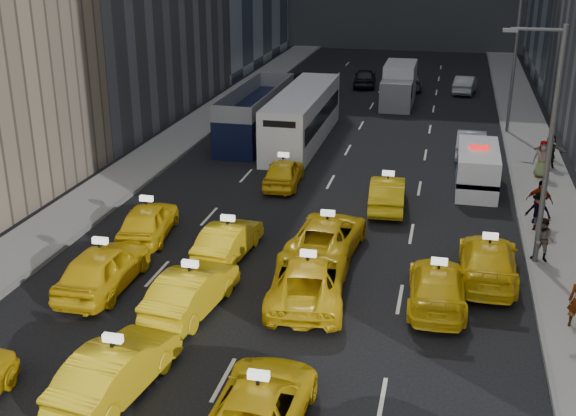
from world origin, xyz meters
name	(u,v)px	position (x,y,z in m)	size (l,w,h in m)	color
sidewalk_west	(173,142)	(-10.50, 25.00, 0.07)	(3.00, 90.00, 0.15)	gray
sidewalk_east	(536,166)	(10.50, 25.00, 0.07)	(3.00, 90.00, 0.15)	gray
curb_west	(196,144)	(-9.05, 25.00, 0.09)	(0.15, 90.00, 0.18)	slate
curb_east	(509,164)	(9.05, 25.00, 0.09)	(0.15, 90.00, 0.18)	slate
streetlight_near	(547,140)	(9.18, 12.00, 4.92)	(2.15, 0.22, 9.00)	#595B60
streetlight_far	(513,55)	(9.18, 32.00, 4.92)	(2.15, 0.22, 9.00)	#595B60
taxi_5	(116,369)	(-2.65, 0.76, 0.75)	(1.60, 4.58, 1.51)	yellow
taxi_6	(259,406)	(1.56, 0.15, 0.68)	(2.27, 4.93, 1.37)	yellow
taxi_8	(103,268)	(-5.86, 6.45, 0.82)	(1.94, 4.83, 1.65)	yellow
taxi_9	(191,290)	(-2.26, 5.66, 0.75)	(1.59, 4.56, 1.50)	yellow
taxi_10	(308,279)	(1.38, 7.28, 0.76)	(2.53, 5.49, 1.52)	yellow
taxi_11	(437,286)	(5.73, 7.91, 0.70)	(1.95, 4.80, 1.39)	yellow
taxi_12	(148,221)	(-6.16, 11.15, 0.76)	(1.79, 4.45, 1.52)	yellow
taxi_13	(228,240)	(-2.36, 10.12, 0.69)	(1.47, 4.21, 1.39)	yellow
taxi_14	(327,235)	(1.35, 11.33, 0.73)	(2.42, 5.25, 1.46)	yellow
taxi_15	(488,260)	(7.46, 10.29, 0.74)	(2.09, 5.13, 1.49)	yellow
taxi_16	(284,172)	(-2.21, 18.86, 0.71)	(1.67, 4.14, 1.41)	yellow
taxi_17	(387,193)	(3.17, 16.85, 0.73)	(1.55, 4.46, 1.47)	yellow
nypd_van	(477,169)	(7.22, 20.64, 0.99)	(2.17, 5.19, 2.20)	white
double_decker	(256,113)	(-5.97, 27.57, 1.52)	(3.59, 10.75, 3.07)	black
city_bus	(303,117)	(-2.98, 27.23, 1.55)	(2.79, 12.13, 3.12)	white
box_truck	(399,85)	(1.84, 38.91, 1.45)	(2.45, 6.53, 2.95)	silver
misc_car_0	(471,143)	(7.00, 26.40, 0.75)	(1.60, 4.58, 1.51)	#B6BABF
misc_car_1	(304,82)	(-5.94, 41.92, 0.75)	(2.49, 5.39, 1.50)	black
misc_car_2	(409,81)	(2.21, 44.93, 0.67)	(1.88, 4.61, 1.34)	slate
misc_car_3	(365,78)	(-1.44, 45.11, 0.75)	(1.77, 4.39, 1.50)	black
misc_car_4	(465,84)	(6.70, 44.26, 0.70)	(1.48, 4.25, 1.40)	#969A9D
pedestrian_1	(544,240)	(9.53, 12.06, 1.01)	(0.83, 0.46, 1.72)	gray
pedestrian_2	(539,211)	(9.63, 15.23, 0.99)	(1.09, 0.45, 1.68)	gray
pedestrian_3	(539,201)	(9.74, 16.18, 1.11)	(1.12, 0.51, 1.91)	gray
pedestrian_4	(542,159)	(10.48, 22.81, 1.11)	(0.94, 0.51, 1.92)	gray
pedestrian_5	(550,151)	(11.07, 24.67, 1.04)	(1.65, 0.48, 1.78)	gray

